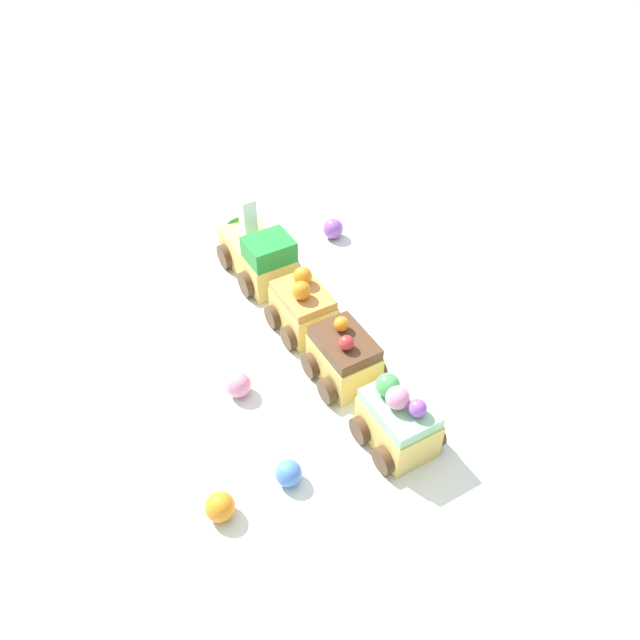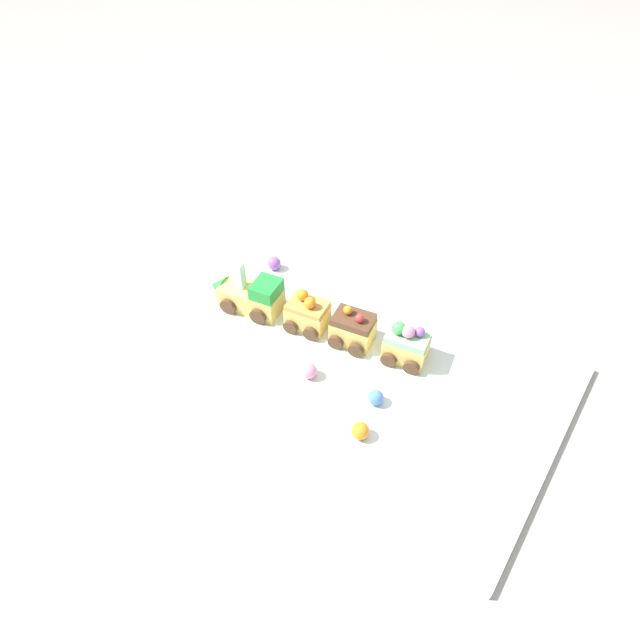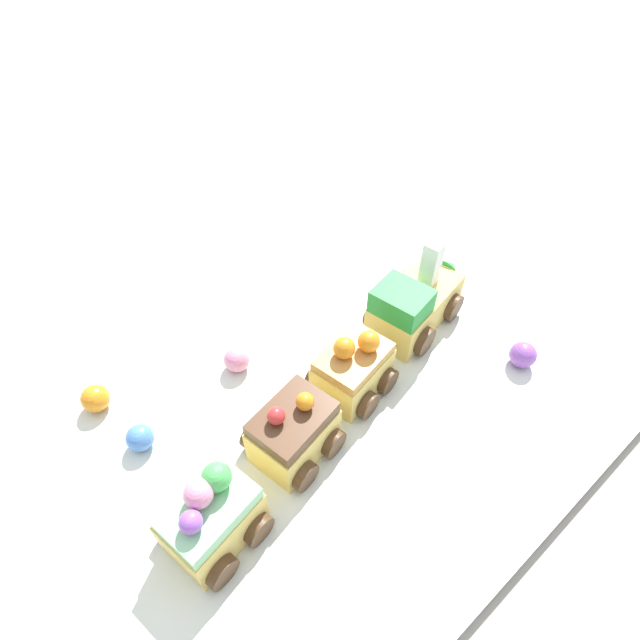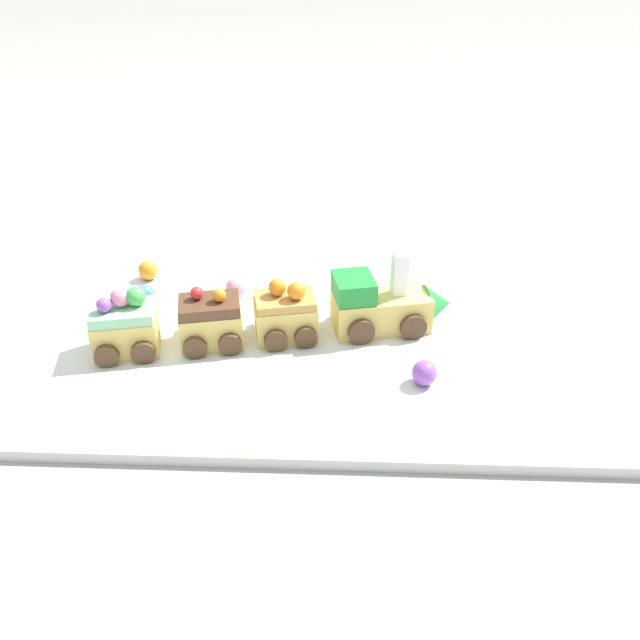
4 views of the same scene
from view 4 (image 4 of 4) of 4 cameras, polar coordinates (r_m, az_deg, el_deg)
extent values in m
plane|color=gray|center=(0.72, -3.69, -1.80)|extent=(10.00, 10.00, 0.00)
cube|color=silver|center=(0.72, -3.70, -1.40)|extent=(0.83, 0.41, 0.01)
cube|color=#EACC66|center=(0.71, 5.58, 0.83)|extent=(0.12, 0.07, 0.04)
cube|color=green|center=(0.69, 3.10, 2.99)|extent=(0.05, 0.06, 0.02)
cone|color=green|center=(0.73, 10.69, 1.46)|extent=(0.04, 0.05, 0.05)
cube|color=white|center=(0.70, 7.19, 3.00)|extent=(0.02, 0.02, 0.02)
cube|color=white|center=(0.70, 7.28, 4.17)|extent=(0.02, 0.02, 0.02)
cube|color=white|center=(0.69, 7.37, 5.37)|extent=(0.02, 0.02, 0.02)
cylinder|color=#4C331E|center=(0.70, 8.53, -0.64)|extent=(0.03, 0.01, 0.03)
cylinder|color=#4C331E|center=(0.75, 7.18, 1.78)|extent=(0.03, 0.01, 0.03)
cylinder|color=#4C331E|center=(0.69, 3.79, -1.09)|extent=(0.03, 0.01, 0.03)
cylinder|color=#4C331E|center=(0.74, 2.73, 1.41)|extent=(0.03, 0.01, 0.03)
cube|color=#EACC66|center=(0.70, -3.16, 0.01)|extent=(0.08, 0.06, 0.04)
cube|color=#CC9347|center=(0.68, -3.22, 1.80)|extent=(0.07, 0.06, 0.01)
sphere|color=orange|center=(0.68, -4.31, 3.02)|extent=(0.02, 0.02, 0.02)
sphere|color=orange|center=(0.67, -2.19, 2.68)|extent=(0.02, 0.02, 0.02)
cylinder|color=#4C331E|center=(0.68, -1.31, -1.61)|extent=(0.03, 0.01, 0.03)
cylinder|color=#4C331E|center=(0.73, -1.96, 0.75)|extent=(0.03, 0.01, 0.03)
cylinder|color=#4C331E|center=(0.68, -4.41, -1.89)|extent=(0.03, 0.01, 0.03)
cylinder|color=#4C331E|center=(0.72, -4.87, 0.49)|extent=(0.03, 0.01, 0.03)
cube|color=#EACC66|center=(0.69, -9.90, -0.58)|extent=(0.08, 0.06, 0.04)
cube|color=brown|center=(0.68, -10.10, 1.31)|extent=(0.07, 0.06, 0.01)
sphere|color=red|center=(0.68, -11.20, 2.43)|extent=(0.02, 0.02, 0.01)
sphere|color=orange|center=(0.67, -9.20, 2.26)|extent=(0.02, 0.02, 0.01)
cylinder|color=#4C331E|center=(0.67, -8.22, -2.23)|extent=(0.03, 0.01, 0.03)
cylinder|color=#4C331E|center=(0.72, -8.43, 0.18)|extent=(0.03, 0.01, 0.03)
cylinder|color=#4C331E|center=(0.67, -11.36, -2.51)|extent=(0.03, 0.01, 0.03)
cylinder|color=#4C331E|center=(0.72, -11.36, -0.08)|extent=(0.03, 0.01, 0.03)
cube|color=#EACC66|center=(0.70, -17.29, -1.23)|extent=(0.08, 0.06, 0.04)
cube|color=#93DBA3|center=(0.69, -17.63, 0.62)|extent=(0.07, 0.06, 0.01)
sphere|color=#9956C6|center=(0.68, -19.15, 1.30)|extent=(0.02, 0.02, 0.02)
sphere|color=pink|center=(0.68, -17.81, 1.98)|extent=(0.02, 0.02, 0.02)
sphere|color=#4CBC56|center=(0.68, -16.52, 2.08)|extent=(0.03, 0.03, 0.02)
cylinder|color=#4C331E|center=(0.68, -15.86, -2.89)|extent=(0.03, 0.01, 0.03)
cylinder|color=#4C331E|center=(0.73, -15.57, -0.45)|extent=(0.03, 0.01, 0.03)
cylinder|color=#4C331E|center=(0.69, -18.92, -3.13)|extent=(0.03, 0.01, 0.03)
cylinder|color=#4C331E|center=(0.73, -18.43, -0.70)|extent=(0.03, 0.01, 0.03)
sphere|color=#4C84E0|center=(0.79, -15.70, 2.32)|extent=(0.02, 0.02, 0.02)
sphere|color=#9956C6|center=(0.63, 9.53, -4.79)|extent=(0.03, 0.03, 0.03)
sphere|color=pink|center=(0.78, -7.71, 2.95)|extent=(0.03, 0.03, 0.03)
sphere|color=orange|center=(0.85, -15.45, 4.39)|extent=(0.03, 0.03, 0.03)
camera|label=1|loc=(0.90, -40.21, 30.79)|focal=35.00mm
camera|label=2|loc=(1.17, -26.25, 39.98)|focal=28.00mm
camera|label=3|loc=(0.47, -35.16, 27.20)|focal=28.00mm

